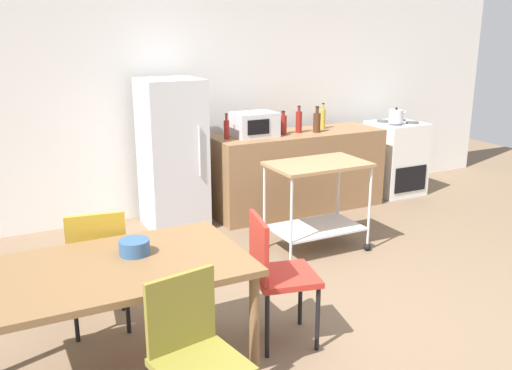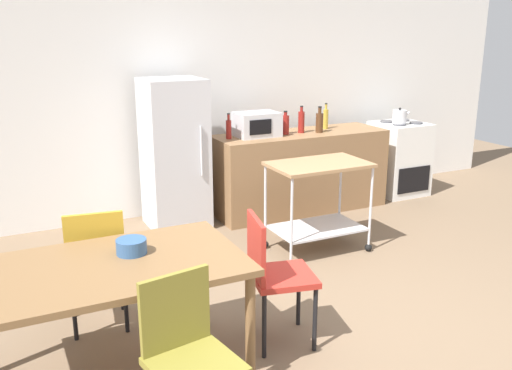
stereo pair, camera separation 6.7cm
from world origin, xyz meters
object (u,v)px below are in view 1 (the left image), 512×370
at_px(kitchen_cart, 317,192).
at_px(bottle_soy_sauce, 299,121).
at_px(dining_table, 116,278).
at_px(kettle, 396,116).
at_px(bottle_soda, 283,124).
at_px(chair_red, 276,271).
at_px(bottle_olive_oil, 317,122).
at_px(refrigerator, 173,154).
at_px(stove_oven, 395,158).
at_px(microwave, 255,124).
at_px(bottle_sparkling_water, 323,118).
at_px(fruit_bowl, 134,247).
at_px(chair_olive, 194,352).
at_px(chair_mustard, 97,261).
at_px(bottle_sesame_oil, 227,129).

distance_m(kitchen_cart, bottle_soy_sauce, 1.32).
xyz_separation_m(dining_table, kettle, (3.96, 2.28, 0.33)).
bearing_deg(kettle, bottle_soda, 177.02).
height_order(chair_red, bottle_olive_oil, bottle_olive_oil).
bearing_deg(refrigerator, bottle_olive_oil, -6.13).
distance_m(stove_oven, bottle_soda, 1.74).
bearing_deg(dining_table, microwave, 48.76).
height_order(kitchen_cart, bottle_sparkling_water, bottle_sparkling_water).
bearing_deg(kettle, fruit_bowl, -150.30).
distance_m(bottle_sparkling_water, kettle, 0.96).
xyz_separation_m(chair_olive, chair_mustard, (-0.19, 1.33, 0.00)).
bearing_deg(bottle_olive_oil, microwave, 171.77).
distance_m(microwave, kettle, 1.87).
distance_m(dining_table, fruit_bowl, 0.22).
bearing_deg(bottle_sparkling_water, bottle_soy_sauce, -166.10).
height_order(microwave, bottle_sparkling_water, bottle_sparkling_water).
distance_m(kitchen_cart, bottle_olive_oil, 1.34).
xyz_separation_m(stove_oven, fruit_bowl, (-3.93, -2.27, 0.34)).
relative_size(kitchen_cart, kettle, 3.80).
distance_m(stove_oven, bottle_soy_sauce, 1.56).
xyz_separation_m(refrigerator, microwave, (0.91, -0.07, 0.25)).
xyz_separation_m(dining_table, refrigerator, (1.18, 2.46, 0.10)).
bearing_deg(stove_oven, bottle_olive_oil, -175.65).
height_order(bottle_sparkling_water, fruit_bowl, bottle_sparkling_water).
relative_size(refrigerator, kettle, 6.47).
distance_m(dining_table, bottle_sparkling_water, 3.90).
height_order(bottle_sesame_oil, kettle, bottle_sesame_oil).
bearing_deg(kettle, bottle_olive_oil, 179.84).
relative_size(chair_red, kitchen_cart, 0.98).
bearing_deg(bottle_sparkling_water, bottle_sesame_oil, -176.84).
relative_size(bottle_soda, bottle_soy_sauce, 0.85).
distance_m(refrigerator, bottle_soda, 1.28).
bearing_deg(bottle_sesame_oil, fruit_bowl, -125.31).
bearing_deg(kitchen_cart, bottle_sesame_oil, 108.54).
xyz_separation_m(chair_red, bottle_olive_oil, (1.80, 2.32, 0.50)).
xyz_separation_m(bottle_soda, bottle_olive_oil, (0.39, -0.08, 0.01)).
bearing_deg(bottle_olive_oil, kitchen_cart, -122.19).
height_order(stove_oven, bottle_sesame_oil, bottle_sesame_oil).
relative_size(stove_oven, bottle_olive_oil, 3.14).
height_order(chair_red, kettle, kettle).
distance_m(dining_table, bottle_olive_oil, 3.65).
bearing_deg(refrigerator, dining_table, -115.61).
height_order(chair_mustard, microwave, microwave).
height_order(stove_oven, microwave, microwave).
distance_m(refrigerator, bottle_soy_sauce, 1.48).
distance_m(chair_red, bottle_olive_oil, 2.98).
bearing_deg(chair_mustard, kitchen_cart, -157.05).
bearing_deg(microwave, kettle, -3.34).
height_order(chair_mustard, bottle_olive_oil, bottle_olive_oil).
xyz_separation_m(chair_mustard, bottle_sparkling_water, (3.00, 1.80, 0.50)).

